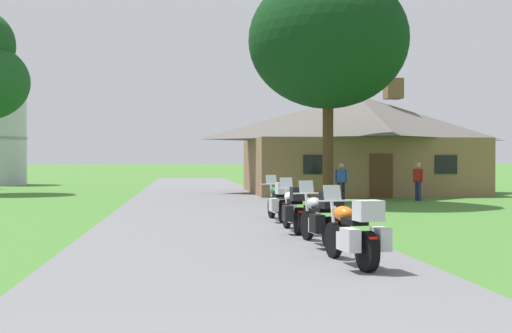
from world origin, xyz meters
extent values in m
plane|color=#42752D|center=(0.00, 20.00, 0.00)|extent=(500.00, 500.00, 0.00)
cube|color=slate|center=(0.00, 18.00, 0.03)|extent=(6.40, 80.00, 0.06)
cylinder|color=black|center=(1.78, 7.74, 0.38)|extent=(0.19, 0.65, 0.64)
cylinder|color=black|center=(1.97, 6.32, 0.38)|extent=(0.24, 0.65, 0.64)
cube|color=silver|center=(1.88, 7.01, 0.44)|extent=(0.33, 0.59, 0.30)
ellipsoid|color=orange|center=(1.84, 7.27, 0.89)|extent=(0.37, 0.55, 0.26)
cube|color=black|center=(1.90, 6.81, 0.80)|extent=(0.35, 0.55, 0.10)
cylinder|color=silver|center=(1.79, 7.70, 1.08)|extent=(0.66, 0.12, 0.03)
cylinder|color=silver|center=(1.78, 7.74, 0.74)|extent=(0.09, 0.24, 0.73)
cube|color=#B2BCC6|center=(1.77, 7.80, 1.22)|extent=(0.33, 0.15, 0.27)
sphere|color=silver|center=(1.79, 7.70, 0.94)|extent=(0.11, 0.11, 0.11)
cube|color=#B7B7BC|center=(1.98, 6.27, 1.02)|extent=(0.44, 0.41, 0.32)
cube|color=red|center=(2.00, 6.10, 0.60)|extent=(0.14, 0.05, 0.06)
cylinder|color=silver|center=(2.07, 6.65, 0.28)|extent=(0.14, 0.55, 0.07)
cube|color=#B7B7BC|center=(1.70, 6.33, 0.56)|extent=(0.25, 0.42, 0.36)
cube|color=#B7B7BC|center=(2.22, 6.40, 0.56)|extent=(0.25, 0.42, 0.36)
cylinder|color=black|center=(1.81, 10.26, 0.38)|extent=(0.19, 0.65, 0.64)
cylinder|color=black|center=(1.99, 8.83, 0.38)|extent=(0.23, 0.65, 0.64)
cube|color=silver|center=(1.90, 9.53, 0.44)|extent=(0.33, 0.59, 0.30)
ellipsoid|color=#B2B5BC|center=(1.87, 9.79, 0.89)|extent=(0.36, 0.55, 0.26)
cube|color=black|center=(1.93, 9.33, 0.80)|extent=(0.34, 0.55, 0.10)
cylinder|color=silver|center=(1.82, 10.22, 1.08)|extent=(0.66, 0.11, 0.03)
cylinder|color=silver|center=(1.81, 10.26, 0.74)|extent=(0.09, 0.24, 0.73)
cube|color=#B2BCC6|center=(1.80, 10.32, 1.22)|extent=(0.33, 0.15, 0.27)
sphere|color=silver|center=(1.82, 10.22, 0.94)|extent=(0.11, 0.11, 0.11)
cube|color=black|center=(2.00, 8.78, 1.02)|extent=(0.44, 0.41, 0.32)
cube|color=red|center=(2.02, 8.61, 0.60)|extent=(0.14, 0.05, 0.06)
cylinder|color=silver|center=(2.09, 9.17, 0.28)|extent=(0.14, 0.55, 0.07)
cube|color=black|center=(1.73, 8.85, 0.56)|extent=(0.25, 0.42, 0.36)
cube|color=black|center=(2.24, 8.91, 0.56)|extent=(0.25, 0.42, 0.36)
cylinder|color=black|center=(1.76, 12.67, 0.38)|extent=(0.13, 0.64, 0.64)
cylinder|color=black|center=(1.82, 11.23, 0.38)|extent=(0.18, 0.65, 0.64)
cube|color=silver|center=(1.79, 11.93, 0.44)|extent=(0.28, 0.57, 0.30)
ellipsoid|color=silver|center=(1.78, 12.19, 0.89)|extent=(0.32, 0.53, 0.26)
cube|color=black|center=(1.80, 11.73, 0.80)|extent=(0.30, 0.53, 0.10)
cylinder|color=silver|center=(1.77, 12.63, 1.08)|extent=(0.66, 0.06, 0.03)
cylinder|color=silver|center=(1.76, 12.67, 0.74)|extent=(0.07, 0.24, 0.73)
cube|color=#B2BCC6|center=(1.76, 12.73, 1.22)|extent=(0.32, 0.12, 0.27)
sphere|color=silver|center=(1.77, 12.63, 0.94)|extent=(0.11, 0.11, 0.11)
cube|color=black|center=(1.82, 11.18, 1.02)|extent=(0.41, 0.37, 0.32)
cube|color=red|center=(1.83, 11.01, 0.60)|extent=(0.14, 0.04, 0.06)
cylinder|color=silver|center=(1.95, 11.56, 0.28)|extent=(0.09, 0.55, 0.07)
cube|color=black|center=(1.56, 11.27, 0.56)|extent=(0.21, 0.41, 0.36)
cube|color=black|center=(2.08, 11.29, 0.56)|extent=(0.21, 0.41, 0.36)
cylinder|color=black|center=(1.78, 15.50, 0.38)|extent=(0.16, 0.65, 0.64)
cylinder|color=black|center=(1.90, 14.06, 0.38)|extent=(0.21, 0.65, 0.64)
cube|color=silver|center=(1.84, 14.76, 0.44)|extent=(0.31, 0.58, 0.30)
ellipsoid|color=#195B33|center=(1.82, 15.02, 0.89)|extent=(0.34, 0.54, 0.26)
cube|color=black|center=(1.86, 14.56, 0.80)|extent=(0.32, 0.54, 0.10)
cylinder|color=silver|center=(1.78, 15.46, 1.08)|extent=(0.66, 0.09, 0.03)
cylinder|color=silver|center=(1.78, 15.50, 0.74)|extent=(0.08, 0.24, 0.73)
cube|color=#B2BCC6|center=(1.77, 15.56, 1.22)|extent=(0.33, 0.14, 0.27)
sphere|color=silver|center=(1.78, 15.46, 0.94)|extent=(0.11, 0.11, 0.11)
cube|color=#B7B7BC|center=(1.90, 14.01, 1.02)|extent=(0.43, 0.39, 0.32)
cube|color=red|center=(1.92, 13.84, 0.60)|extent=(0.14, 0.04, 0.06)
cylinder|color=silver|center=(2.01, 14.39, 0.28)|extent=(0.12, 0.55, 0.07)
cube|color=#B7B7BC|center=(1.63, 14.09, 0.56)|extent=(0.23, 0.42, 0.36)
cube|color=#B7B7BC|center=(2.15, 14.13, 0.56)|extent=(0.23, 0.42, 0.36)
cube|color=brown|center=(8.49, 29.92, 1.45)|extent=(11.45, 8.52, 2.90)
pyramid|color=#5B5651|center=(8.49, 29.92, 4.13)|extent=(12.14, 9.03, 2.45)
cube|color=brown|center=(10.55, 29.92, 5.70)|extent=(0.90, 0.90, 1.10)
cube|color=#472D19|center=(8.49, 25.63, 1.05)|extent=(1.10, 0.08, 2.10)
cube|color=black|center=(5.29, 25.63, 1.60)|extent=(1.10, 0.06, 0.90)
cube|color=black|center=(11.70, 25.63, 1.60)|extent=(1.10, 0.06, 0.90)
cylinder|color=navy|center=(9.51, 23.39, 0.43)|extent=(0.14, 0.14, 0.86)
cylinder|color=navy|center=(9.42, 23.55, 0.43)|extent=(0.14, 0.14, 0.86)
cube|color=#A8231E|center=(9.46, 23.47, 1.14)|extent=(0.37, 0.42, 0.56)
cylinder|color=#A8231E|center=(9.58, 23.27, 1.12)|extent=(0.09, 0.09, 0.58)
cylinder|color=#A8231E|center=(9.35, 23.67, 1.12)|extent=(0.09, 0.09, 0.58)
sphere|color=tan|center=(9.46, 23.47, 1.56)|extent=(0.21, 0.21, 0.21)
cylinder|color=#B2AD99|center=(9.46, 23.47, 1.66)|extent=(0.22, 0.22, 0.05)
cylinder|color=black|center=(5.76, 22.99, 0.43)|extent=(0.14, 0.14, 0.86)
cylinder|color=black|center=(5.94, 22.95, 0.43)|extent=(0.14, 0.14, 0.86)
cube|color=#2D56AD|center=(5.85, 22.97, 1.14)|extent=(0.40, 0.29, 0.56)
cylinder|color=#2D56AD|center=(5.62, 23.02, 1.12)|extent=(0.09, 0.09, 0.58)
cylinder|color=#2D56AD|center=(6.07, 22.92, 1.12)|extent=(0.09, 0.09, 0.58)
sphere|color=tan|center=(5.85, 22.97, 1.56)|extent=(0.21, 0.21, 0.21)
cylinder|color=#422D19|center=(5.06, 22.05, 2.46)|extent=(0.44, 0.44, 4.91)
ellipsoid|color=#0F3314|center=(5.06, 22.05, 6.71)|extent=(6.55, 6.55, 5.57)
camera|label=1|loc=(-0.89, -3.16, 1.80)|focal=43.99mm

